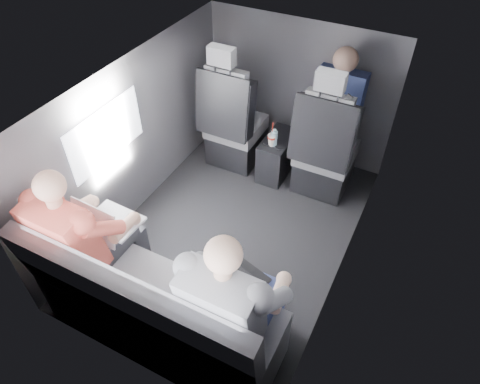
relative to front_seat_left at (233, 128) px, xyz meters
The scene contains 19 objects.
floor 1.03m from the front_seat_left, 61.81° to the right, with size 2.60×2.60×0.00m, color black.
ceiling 1.34m from the front_seat_left, 61.81° to the right, with size 2.60×2.60×0.00m, color #B2B2AD.
panel_left 0.99m from the front_seat_left, 118.19° to the right, with size 0.02×2.60×1.35m, color #56565B.
panel_right 1.61m from the front_seat_left, 31.88° to the right, with size 0.02×2.60×1.35m, color #56565B.
panel_front 0.70m from the front_seat_left, 45.65° to the left, with size 1.80×0.02×1.35m, color #56565B.
panel_back 2.20m from the front_seat_left, 78.12° to the right, with size 1.80×0.02×1.35m, color #56565B.
side_window 1.32m from the front_seat_left, 110.67° to the right, with size 0.02×0.75×0.42m, color white.
seatbelt 1.00m from the front_seat_left, 10.68° to the right, with size 0.05×0.01×0.65m, color black.
front_seat_left is the anchor object (origin of this frame).
front_seat_right 0.90m from the front_seat_left, ahead, with size 0.52×0.58×1.26m.
center_console 0.49m from the front_seat_left, ahead, with size 0.24×0.48×0.41m.
rear_bench 1.96m from the front_seat_left, 76.69° to the right, with size 1.60×0.57×0.92m.
soda_cup 0.45m from the front_seat_left, 10.80° to the right, with size 0.08×0.08×0.24m.
water_bottle 0.46m from the front_seat_left, ahead, with size 0.06×0.06×0.17m.
laptop_white 1.67m from the front_seat_left, 92.53° to the right, with size 0.37×0.35×0.27m.
laptop_black 1.90m from the front_seat_left, 61.27° to the right, with size 0.34×0.34×0.21m.
passenger_rear_left 1.83m from the front_seat_left, 93.57° to the right, with size 0.51×0.63×1.24m.
passenger_rear_right 2.06m from the front_seat_left, 61.95° to the right, with size 0.52×0.64×1.26m.
passenger_front_right 0.99m from the front_seat_left, 16.29° to the left, with size 0.41×0.41×0.84m.
Camera 1 is at (1.14, -2.13, 2.70)m, focal length 32.00 mm.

